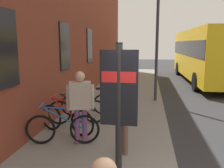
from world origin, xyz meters
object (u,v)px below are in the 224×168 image
at_px(bicycle_under_window, 66,119).
at_px(city_bus, 205,53).
at_px(pedestrian_by_facade, 123,108).
at_px(pedestrian_crossing_street, 80,100).
at_px(transit_info_sign, 119,98).
at_px(bicycle_leaning_wall, 78,111).
at_px(bicycle_end_of_row, 88,104).
at_px(street_lamp, 157,27).
at_px(bicycle_nearest_sign, 63,128).

xyz_separation_m(bicycle_under_window, city_bus, (10.50, -5.76, 1.41)).
bearing_deg(pedestrian_by_facade, pedestrian_crossing_street, 70.60).
height_order(transit_info_sign, city_bus, city_bus).
xyz_separation_m(bicycle_leaning_wall, transit_info_sign, (-3.31, -1.65, 1.21)).
height_order(bicycle_under_window, bicycle_end_of_row, same).
bearing_deg(bicycle_end_of_row, street_lamp, -42.45).
relative_size(bicycle_leaning_wall, pedestrian_crossing_street, 0.99).
distance_m(bicycle_nearest_sign, transit_info_sign, 2.70).
relative_size(city_bus, pedestrian_by_facade, 6.35).
distance_m(transit_info_sign, pedestrian_by_facade, 1.68).
bearing_deg(bicycle_under_window, pedestrian_crossing_street, -135.02).
distance_m(transit_info_sign, city_bus, 13.63).
relative_size(bicycle_under_window, pedestrian_by_facade, 1.02).
distance_m(bicycle_nearest_sign, bicycle_leaning_wall, 1.48).
bearing_deg(transit_info_sign, bicycle_leaning_wall, 26.51).
bearing_deg(street_lamp, city_bus, -27.65).
relative_size(bicycle_nearest_sign, pedestrian_crossing_street, 1.00).
relative_size(bicycle_end_of_row, pedestrian_by_facade, 1.04).
bearing_deg(city_bus, pedestrian_by_facade, 160.15).
distance_m(bicycle_end_of_row, pedestrian_by_facade, 3.08).
relative_size(bicycle_nearest_sign, bicycle_leaning_wall, 1.02).
bearing_deg(transit_info_sign, bicycle_under_window, 34.42).
height_order(bicycle_under_window, transit_info_sign, transit_info_sign).
bearing_deg(pedestrian_by_facade, bicycle_under_window, 59.94).
relative_size(bicycle_leaning_wall, bicycle_end_of_row, 1.00).
height_order(bicycle_leaning_wall, pedestrian_crossing_street, pedestrian_crossing_street).
xyz_separation_m(bicycle_nearest_sign, pedestrian_by_facade, (-0.26, -1.47, 0.63)).
bearing_deg(bicycle_under_window, city_bus, -28.74).
height_order(transit_info_sign, pedestrian_crossing_street, transit_info_sign).
bearing_deg(pedestrian_by_facade, city_bus, -19.85).
xyz_separation_m(bicycle_end_of_row, pedestrian_by_facade, (-2.63, -1.46, 0.63)).
bearing_deg(bicycle_under_window, bicycle_leaning_wall, -5.10).
bearing_deg(bicycle_nearest_sign, bicycle_leaning_wall, 3.37).
distance_m(city_bus, pedestrian_crossing_street, 12.24).
bearing_deg(street_lamp, pedestrian_by_facade, 170.84).
distance_m(bicycle_nearest_sign, street_lamp, 6.01).
bearing_deg(bicycle_nearest_sign, city_bus, -26.60).
relative_size(transit_info_sign, pedestrian_crossing_street, 1.37).
relative_size(bicycle_nearest_sign, transit_info_sign, 0.73).
height_order(bicycle_nearest_sign, street_lamp, street_lamp).
bearing_deg(city_bus, bicycle_end_of_row, 147.58).
height_order(pedestrian_by_facade, street_lamp, street_lamp).
relative_size(bicycle_nearest_sign, city_bus, 0.17).
height_order(city_bus, street_lamp, street_lamp).
bearing_deg(street_lamp, bicycle_under_window, 149.66).
relative_size(bicycle_leaning_wall, street_lamp, 0.34).
distance_m(city_bus, pedestrian_by_facade, 12.19).
height_order(bicycle_nearest_sign, pedestrian_by_facade, pedestrian_by_facade).
xyz_separation_m(city_bus, pedestrian_crossing_street, (-11.07, 5.19, -0.73)).
bearing_deg(pedestrian_crossing_street, bicycle_nearest_sign, 105.51).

